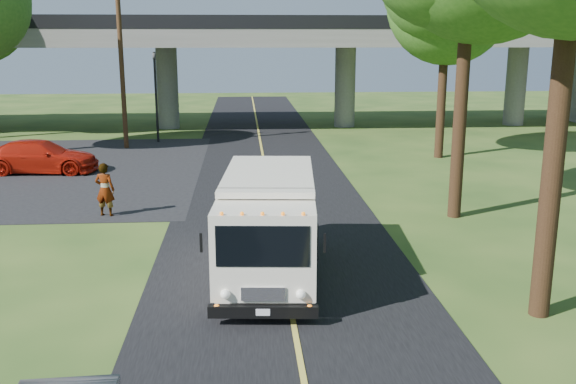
{
  "coord_description": "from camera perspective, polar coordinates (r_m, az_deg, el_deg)",
  "views": [
    {
      "loc": [
        -1.02,
        -11.83,
        6.02
      ],
      "look_at": [
        0.27,
        6.39,
        1.6
      ],
      "focal_mm": 40.0,
      "sensor_mm": 36.0,
      "label": 1
    }
  ],
  "objects": [
    {
      "name": "pedestrian",
      "position": [
        22.81,
        -15.96,
        0.19
      ],
      "size": [
        0.77,
        0.59,
        1.87
      ],
      "primitive_type": "imported",
      "rotation": [
        0.0,
        0.0,
        2.91
      ],
      "color": "gray",
      "rests_on": "ground"
    },
    {
      "name": "ground",
      "position": [
        13.31,
        0.79,
        -13.29
      ],
      "size": [
        120.0,
        120.0,
        0.0
      ],
      "primitive_type": "plane",
      "color": "#284619",
      "rests_on": "ground"
    },
    {
      "name": "step_van",
      "position": [
        16.33,
        -1.76,
        -2.73
      ],
      "size": [
        2.79,
        6.43,
        2.63
      ],
      "rotation": [
        0.0,
        0.0,
        -0.08
      ],
      "color": "silver",
      "rests_on": "ground"
    },
    {
      "name": "parking_lot",
      "position": [
        32.02,
        -22.15,
        1.77
      ],
      "size": [
        16.0,
        18.0,
        0.01
      ],
      "primitive_type": "cube",
      "color": "black",
      "rests_on": "ground"
    },
    {
      "name": "road",
      "position": [
        22.66,
        -1.34,
        -1.77
      ],
      "size": [
        7.0,
        90.0,
        0.02
      ],
      "primitive_type": "cube",
      "color": "black",
      "rests_on": "ground"
    },
    {
      "name": "utility_pole",
      "position": [
        36.44,
        -14.58,
        10.94
      ],
      "size": [
        1.6,
        0.26,
        9.0
      ],
      "color": "#472D19",
      "rests_on": "ground"
    },
    {
      "name": "traffic_signal",
      "position": [
        38.26,
        -11.68,
        9.11
      ],
      "size": [
        0.18,
        0.22,
        5.2
      ],
      "color": "black",
      "rests_on": "ground"
    },
    {
      "name": "overpass",
      "position": [
        43.86,
        -2.79,
        11.69
      ],
      "size": [
        54.0,
        10.0,
        7.3
      ],
      "color": "slate",
      "rests_on": "ground"
    },
    {
      "name": "lane_line",
      "position": [
        22.66,
        -1.34,
        -1.72
      ],
      "size": [
        0.12,
        90.0,
        0.01
      ],
      "primitive_type": "cube",
      "color": "gold",
      "rests_on": "road"
    },
    {
      "name": "red_sedan",
      "position": [
        31.23,
        -21.11,
        2.96
      ],
      "size": [
        5.19,
        2.33,
        1.48
      ],
      "primitive_type": "imported",
      "rotation": [
        0.0,
        0.0,
        1.52
      ],
      "color": "#B1190A",
      "rests_on": "ground"
    }
  ]
}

